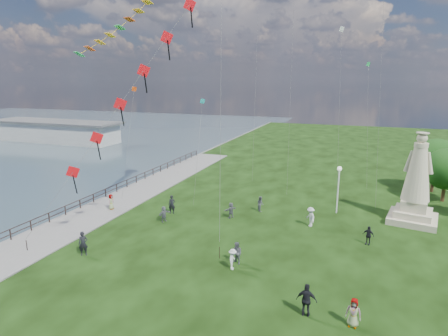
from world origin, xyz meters
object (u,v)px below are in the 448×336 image
at_px(person_6, 172,205).
at_px(person_4, 354,313).
at_px(person_9, 368,235).
at_px(person_3, 307,300).
at_px(person_11, 231,210).
at_px(person_10, 111,203).
at_px(person_0, 83,244).
at_px(person_7, 260,204).
at_px(person_8, 310,217).
at_px(person_5, 164,214).
at_px(person_1, 237,253).
at_px(person_2, 233,259).
at_px(statue, 416,189).
at_px(pier_pavilion, 56,131).
at_px(lamppost, 339,180).

bearing_deg(person_6, person_4, -51.53).
bearing_deg(person_9, person_6, -162.59).
xyz_separation_m(person_3, person_9, (3.22, 10.91, -0.20)).
bearing_deg(person_11, person_10, -47.01).
bearing_deg(person_3, person_9, -105.92).
bearing_deg(person_4, person_0, -178.42).
xyz_separation_m(person_3, person_7, (-6.66, 15.34, -0.19)).
bearing_deg(person_0, person_8, 6.31).
xyz_separation_m(person_8, person_10, (-19.06, -2.57, -0.11)).
bearing_deg(person_7, person_5, 91.57).
bearing_deg(person_7, person_9, -149.80).
bearing_deg(person_3, person_1, -38.07).
height_order(person_6, person_9, person_6).
relative_size(person_0, person_9, 1.20).
bearing_deg(person_4, person_2, 162.60).
xyz_separation_m(person_0, person_11, (7.67, 10.98, -0.17)).
bearing_deg(person_5, person_0, -177.17).
relative_size(person_1, person_3, 0.83).
relative_size(statue, person_3, 4.30).
height_order(person_0, person_11, person_0).
bearing_deg(person_10, person_5, -102.61).
bearing_deg(person_5, person_7, -34.04).
relative_size(person_3, person_9, 1.26).
bearing_deg(statue, person_7, -161.09).
height_order(person_5, person_11, person_11).
distance_m(person_9, person_10, 23.82).
height_order(pier_pavilion, person_5, pier_pavilion).
xyz_separation_m(person_10, person_11, (11.82, 2.12, -0.02)).
bearing_deg(person_0, person_2, -21.74).
bearing_deg(person_2, person_7, -1.25).
height_order(person_1, person_4, person_4).
distance_m(person_0, person_3, 16.54).
distance_m(person_6, person_7, 8.62).
bearing_deg(person_6, pier_pavilion, 128.00).
bearing_deg(person_3, person_8, -82.79).
height_order(person_7, person_11, person_7).
xyz_separation_m(person_1, person_9, (8.66, 6.57, -0.04)).
xyz_separation_m(lamppost, person_0, (-16.86, -15.79, -2.43)).
bearing_deg(person_8, person_4, -19.79).
relative_size(pier_pavilion, lamppost, 6.47).
distance_m(person_7, person_10, 14.74).
distance_m(person_1, person_5, 10.23).
bearing_deg(person_2, person_6, 40.51).
bearing_deg(person_6, statue, -1.87).
xyz_separation_m(person_7, person_11, (-2.12, -2.69, -0.02)).
distance_m(person_2, person_4, 8.67).
height_order(lamppost, person_3, lamppost).
height_order(person_2, person_11, person_11).
bearing_deg(person_9, statue, 79.80).
xyz_separation_m(person_1, person_6, (-9.06, 7.43, 0.11)).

